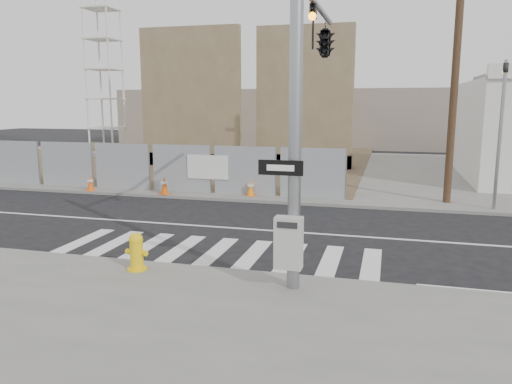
% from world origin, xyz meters
% --- Properties ---
extents(ground, '(100.00, 100.00, 0.00)m').
position_xyz_m(ground, '(0.00, 0.00, 0.00)').
color(ground, black).
rests_on(ground, ground).
extents(sidewalk_far, '(50.00, 20.00, 0.12)m').
position_xyz_m(sidewalk_far, '(0.00, 14.00, 0.06)').
color(sidewalk_far, slate).
rests_on(sidewalk_far, ground).
extents(signal_pole, '(0.96, 5.87, 7.00)m').
position_xyz_m(signal_pole, '(2.49, -2.05, 4.78)').
color(signal_pole, gray).
rests_on(signal_pole, sidewalk_near).
extents(far_signal_pole, '(0.16, 0.20, 5.60)m').
position_xyz_m(far_signal_pole, '(8.00, 4.60, 3.48)').
color(far_signal_pole, gray).
rests_on(far_signal_pole, sidewalk_far).
extents(chain_link_fence, '(24.60, 0.04, 2.00)m').
position_xyz_m(chain_link_fence, '(-10.00, 5.00, 1.12)').
color(chain_link_fence, gray).
rests_on(chain_link_fence, sidewalk_far).
extents(concrete_wall_left, '(6.00, 1.30, 8.00)m').
position_xyz_m(concrete_wall_left, '(-7.00, 13.08, 3.38)').
color(concrete_wall_left, brown).
rests_on(concrete_wall_left, sidewalk_far).
extents(concrete_wall_right, '(5.50, 1.30, 8.00)m').
position_xyz_m(concrete_wall_right, '(-0.50, 14.08, 3.38)').
color(concrete_wall_right, brown).
rests_on(concrete_wall_right, sidewalk_far).
extents(crane_tower, '(2.60, 2.60, 18.15)m').
position_xyz_m(crane_tower, '(-15.00, 17.00, 9.02)').
color(crane_tower, slate).
rests_on(crane_tower, sidewalk_far).
extents(utility_pole_right, '(1.60, 0.28, 10.00)m').
position_xyz_m(utility_pole_right, '(6.50, 5.50, 5.20)').
color(utility_pole_right, '#442F20').
rests_on(utility_pole_right, sidewalk_far).
extents(fire_hydrant, '(0.59, 0.59, 0.86)m').
position_xyz_m(fire_hydrant, '(-1.15, -4.64, 0.55)').
color(fire_hydrant, yellow).
rests_on(fire_hydrant, sidewalk_near).
extents(traffic_cone_b, '(0.41, 0.41, 0.66)m').
position_xyz_m(traffic_cone_b, '(-8.13, 4.22, 0.44)').
color(traffic_cone_b, '#FF5A0D').
rests_on(traffic_cone_b, sidewalk_far).
extents(traffic_cone_c, '(0.49, 0.49, 0.76)m').
position_xyz_m(traffic_cone_c, '(-4.64, 4.22, 0.49)').
color(traffic_cone_c, '#D8510B').
rests_on(traffic_cone_c, sidewalk_far).
extents(traffic_cone_d, '(0.45, 0.45, 0.66)m').
position_xyz_m(traffic_cone_d, '(-1.11, 4.82, 0.44)').
color(traffic_cone_d, orange).
rests_on(traffic_cone_d, sidewalk_far).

